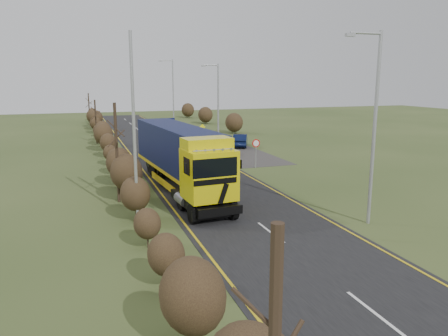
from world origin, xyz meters
TOP-DOWN VIEW (x-y plane):
  - ground at (0.00, 0.00)m, footprint 160.00×160.00m
  - road at (0.00, 10.00)m, footprint 8.00×120.00m
  - layby at (6.50, 20.00)m, footprint 6.00×18.00m
  - lane_markings at (0.00, 9.69)m, footprint 7.52×116.00m
  - hedgerow at (-6.00, 7.89)m, footprint 2.24×102.04m
  - lorry at (-2.16, 5.59)m, footprint 3.69×15.77m
  - car_red_hatchback at (5.34, 18.52)m, footprint 1.73×3.53m
  - car_blue_sedan at (8.50, 22.41)m, footprint 3.07×4.50m
  - streetlight_near at (5.32, -4.33)m, footprint 2.06×0.19m
  - streetlight_mid at (5.58, 21.72)m, footprint 1.91×0.18m
  - streetlight_far at (5.51, 43.71)m, footprint 2.17×0.21m
  - left_pole at (-5.99, -0.56)m, footprint 0.16×0.16m
  - speed_sign at (5.48, 10.85)m, footprint 0.68×0.10m
  - warning_board at (5.76, 28.17)m, footprint 0.79×0.11m

SIDE VIEW (x-z plane):
  - ground at x=0.00m, z-range 0.00..0.00m
  - road at x=0.00m, z-range 0.00..0.02m
  - layby at x=6.50m, z-range 0.00..0.02m
  - lane_markings at x=0.00m, z-range 0.03..0.03m
  - car_red_hatchback at x=5.34m, z-range 0.00..1.16m
  - car_blue_sedan at x=8.50m, z-range 0.00..1.40m
  - warning_board at x=5.76m, z-range 0.24..2.31m
  - hedgerow at x=-6.00m, z-range -1.41..4.64m
  - speed_sign at x=5.48m, z-range 0.50..2.97m
  - lorry at x=-2.16m, z-range 0.29..4.64m
  - left_pole at x=-5.99m, z-range 0.00..9.70m
  - streetlight_mid at x=5.58m, z-range 0.45..9.41m
  - streetlight_near at x=5.32m, z-range 0.51..10.22m
  - streetlight_far at x=5.51m, z-range 0.57..10.85m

